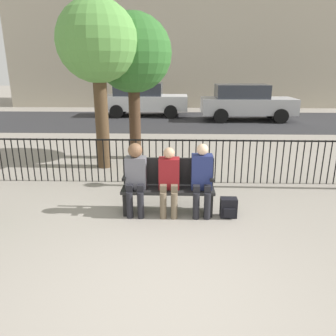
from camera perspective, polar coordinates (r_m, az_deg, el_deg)
The scene contains 12 objects.
ground_plane at distance 3.84m, azimuth -1.07°, elevation -21.46°, with size 80.00×80.00×0.00m, color gray.
park_bench at distance 5.56m, azimuth 0.02°, elevation -2.83°, with size 1.55×0.45×0.92m.
seated_person_0 at distance 5.42m, azimuth -5.66°, elevation -1.14°, with size 0.34×0.39×1.22m.
seated_person_1 at distance 5.39m, azimuth 0.17°, elevation -1.79°, with size 0.34×0.39×1.15m.
seated_person_2 at distance 5.39m, azimuth 5.91°, elevation -1.49°, with size 0.34×0.39×1.22m.
backpack at distance 5.55m, azimuth 10.50°, elevation -6.84°, with size 0.27×0.22×0.33m.
fence_railing at distance 6.93m, azimuth 0.26°, elevation 1.87°, with size 9.01×0.03×0.95m.
tree_0 at distance 8.00m, azimuth -12.21°, elevation 20.32°, with size 1.83×1.83×3.86m.
tree_1 at distance 8.71m, azimuth -6.14°, elevation 19.03°, with size 1.96×1.96×3.70m.
street_surface at distance 15.18m, azimuth 1.17°, elevation 8.21°, with size 24.00×6.00×0.01m.
parked_car_0 at distance 16.74m, azimuth -4.33°, elevation 11.91°, with size 4.20×1.94×1.62m.
parked_car_1 at distance 15.68m, azimuth 13.38°, elevation 11.14°, with size 4.20×1.94×1.62m.
Camera 1 is at (0.16, -2.99, 2.40)m, focal length 35.00 mm.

